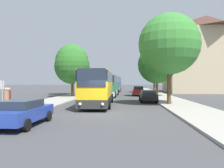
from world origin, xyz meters
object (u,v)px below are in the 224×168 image
bus_middle (109,85)px  parked_car_right_near (148,96)px  pedestrian_waiting_near (6,99)px  tree_right_mid (169,44)px  tree_right_far (157,65)px  pedestrian_waiting_far (9,99)px  tree_left_far (72,67)px  tree_right_near (154,66)px  bus_front (98,87)px  parked_car_left_curb (23,112)px  parked_car_right_far (138,91)px  tree_left_near (72,61)px  bus_stop_sign (2,93)px  bus_rear (114,84)px

bus_middle → parked_car_right_near: 11.54m
pedestrian_waiting_near → tree_right_mid: tree_right_mid is taller
tree_right_far → pedestrian_waiting_far: bearing=-128.3°
tree_left_far → tree_right_near: tree_right_near is taller
tree_right_far → bus_front: bearing=-120.2°
parked_car_left_curb → tree_right_near: 37.31m
parked_car_right_far → pedestrian_waiting_far: pedestrian_waiting_far is taller
parked_car_right_near → tree_left_near: tree_left_near is taller
bus_front → pedestrian_waiting_near: 8.56m
bus_stop_sign → tree_right_far: bearing=56.3°
parked_car_right_near → tree_right_far: size_ratio=0.50×
parked_car_right_near → tree_right_far: 10.63m
tree_right_far → tree_left_near: bearing=165.7°
bus_rear → bus_stop_sign: bus_rear is taller
pedestrian_waiting_far → tree_left_near: (-0.28, 21.84, 5.12)m
bus_rear → pedestrian_waiting_far: bearing=-98.8°
tree_right_mid → tree_right_far: tree_right_mid is taller
bus_front → pedestrian_waiting_near: bearing=-138.9°
parked_car_left_curb → pedestrian_waiting_far: pedestrian_waiting_far is taller
bus_rear → parked_car_right_far: 13.84m
parked_car_right_near → tree_left_near: size_ratio=0.44×
bus_middle → bus_front: bearing=-88.8°
parked_car_right_far → tree_left_near: bearing=0.9°
parked_car_right_far → tree_left_near: 13.01m
bus_rear → tree_right_far: 18.12m
pedestrian_waiting_near → tree_left_near: 23.28m
bus_rear → tree_right_near: 10.61m
bus_stop_sign → tree_right_mid: bearing=30.1°
parked_car_right_near → pedestrian_waiting_near: bearing=39.1°
parked_car_right_near → tree_left_far: bearing=-35.1°
parked_car_left_curb → pedestrian_waiting_near: bearing=128.7°
tree_right_far → tree_left_far: bearing=-171.7°
tree_right_mid → pedestrian_waiting_near: bearing=-155.1°
bus_stop_sign → parked_car_right_near: bearing=44.2°
tree_left_near → parked_car_right_near: bearing=-47.0°
bus_middle → parked_car_right_far: size_ratio=2.52×
tree_left_far → tree_right_far: size_ratio=0.91×
pedestrian_waiting_near → pedestrian_waiting_far: size_ratio=1.02×
parked_car_right_far → tree_left_far: size_ratio=0.60×
parked_car_left_curb → pedestrian_waiting_far: (-3.78, 5.41, 0.29)m
parked_car_left_curb → pedestrian_waiting_near: 5.73m
parked_car_right_near → bus_middle: bearing=-62.5°
parked_car_right_near → tree_right_mid: bearing=116.6°
pedestrian_waiting_near → bus_middle: bearing=24.4°
tree_left_far → tree_right_near: 19.63m
tree_left_near → tree_right_mid: size_ratio=0.99×
tree_left_far → tree_right_near: bearing=43.4°
bus_middle → parked_car_left_curb: bearing=-95.4°
bus_rear → bus_stop_sign: (-5.90, -36.39, -0.25)m
pedestrian_waiting_far → tree_left_near: 22.43m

